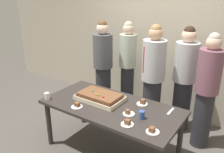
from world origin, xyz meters
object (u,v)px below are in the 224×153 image
object	(u,v)px
plated_slice_far_left	(77,106)
plated_slice_far_right	(142,103)
plated_slice_near_right	(127,123)
plated_slice_center_front	(128,113)
person_green_shirt_behind	(184,79)
person_serving_front	(128,66)
sheet_cake	(100,97)
drink_cup_nearest	(142,115)
party_table	(111,111)
plated_slice_near_left	(152,131)
person_far_right_suit	(103,68)
cake_server_utensil	(171,111)
drink_cup_middle	(47,96)
person_left_edge_reaching	(206,91)
person_striped_tie_right	(153,79)

from	to	relation	value
plated_slice_far_left	plated_slice_far_right	distance (m)	0.88
plated_slice_near_right	plated_slice_center_front	xyz separation A→B (m)	(-0.11, 0.22, -0.00)
plated_slice_center_front	person_green_shirt_behind	bearing A→B (deg)	76.92
plated_slice_far_left	person_serving_front	world-z (taller)	person_serving_front
sheet_cake	drink_cup_nearest	size ratio (longest dim) A/B	6.52
party_table	person_serving_front	xyz separation A→B (m)	(-0.46, 1.18, 0.24)
plated_slice_near_left	plated_slice_near_right	distance (m)	0.30
person_far_right_suit	person_green_shirt_behind	bearing A→B (deg)	68.70
plated_slice_near_left	plated_slice_far_left	world-z (taller)	same
plated_slice_near_right	cake_server_utensil	xyz separation A→B (m)	(0.30, 0.58, -0.02)
plated_slice_near_right	plated_slice_near_left	bearing A→B (deg)	4.78
plated_slice_near_right	plated_slice_far_left	bearing A→B (deg)	-179.77
person_serving_front	plated_slice_far_left	bearing A→B (deg)	-7.29
plated_slice_near_right	person_green_shirt_behind	distance (m)	1.46
drink_cup_middle	person_left_edge_reaching	xyz separation A→B (m)	(1.85, 1.24, 0.09)
person_green_shirt_behind	person_striped_tie_right	bearing A→B (deg)	-10.55
plated_slice_far_left	plated_slice_far_right	bearing A→B (deg)	39.42
plated_slice_near_left	drink_cup_middle	bearing A→B (deg)	-176.63
sheet_cake	drink_cup_nearest	xyz separation A→B (m)	(0.72, -0.12, 0.00)
drink_cup_nearest	plated_slice_far_left	bearing A→B (deg)	-165.33
party_table	plated_slice_far_right	world-z (taller)	plated_slice_far_right
drink_cup_nearest	person_green_shirt_behind	bearing A→B (deg)	85.33
party_table	person_green_shirt_behind	xyz separation A→B (m)	(0.59, 1.15, 0.23)
plated_slice_far_left	cake_server_utensil	bearing A→B (deg)	28.55
plated_slice_far_left	plated_slice_center_front	xyz separation A→B (m)	(0.66, 0.22, -0.00)
party_table	plated_slice_near_right	world-z (taller)	plated_slice_near_right
cake_server_utensil	person_green_shirt_behind	distance (m)	0.88
plated_slice_near_left	person_striped_tie_right	xyz separation A→B (m)	(-0.51, 1.07, 0.15)
person_green_shirt_behind	person_left_edge_reaching	world-z (taller)	person_green_shirt_behind
person_striped_tie_right	person_left_edge_reaching	xyz separation A→B (m)	(0.78, 0.08, -0.02)
plated_slice_near_left	plated_slice_far_right	distance (m)	0.66
person_striped_tie_right	plated_slice_near_right	bearing A→B (deg)	41.18
drink_cup_nearest	person_far_right_suit	world-z (taller)	person_far_right_suit
person_far_right_suit	plated_slice_near_left	bearing A→B (deg)	19.46
plated_slice_near_left	drink_cup_middle	size ratio (longest dim) A/B	1.50
cake_server_utensil	person_serving_front	bearing A→B (deg)	142.85
plated_slice_far_right	person_left_edge_reaching	size ratio (longest dim) A/B	0.09
plated_slice_near_right	plated_slice_far_right	bearing A→B (deg)	99.60
party_table	plated_slice_near_left	size ratio (longest dim) A/B	12.48
person_green_shirt_behind	person_far_right_suit	xyz separation A→B (m)	(-1.36, -0.30, 0.01)
person_green_shirt_behind	sheet_cake	bearing A→B (deg)	0.01
cake_server_utensil	plated_slice_near_right	bearing A→B (deg)	-117.19
plated_slice_near_right	person_striped_tie_right	xyz separation A→B (m)	(-0.21, 1.09, 0.15)
plated_slice_near_left	drink_cup_nearest	bearing A→B (deg)	140.31
plated_slice_near_right	plated_slice_far_left	xyz separation A→B (m)	(-0.77, -0.00, -0.00)
plated_slice_far_right	cake_server_utensil	bearing A→B (deg)	3.57
plated_slice_near_right	sheet_cake	bearing A→B (deg)	152.58
plated_slice_near_left	cake_server_utensil	xyz separation A→B (m)	(-0.00, 0.56, -0.02)
plated_slice_far_left	drink_cup_nearest	distance (m)	0.87
drink_cup_nearest	plated_slice_center_front	bearing A→B (deg)	-179.12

